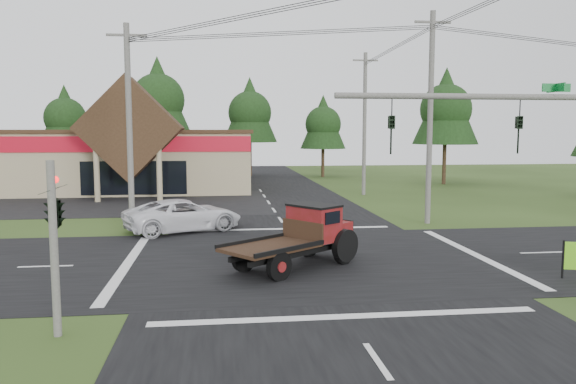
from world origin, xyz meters
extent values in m
plane|color=#2B3E16|center=(0.00, 0.00, 0.00)|extent=(120.00, 120.00, 0.00)
cube|color=black|center=(0.00, 0.00, 0.01)|extent=(12.00, 120.00, 0.02)
cube|color=black|center=(0.00, 0.00, 0.01)|extent=(120.00, 12.00, 0.02)
cube|color=black|center=(-14.00, 19.00, 0.01)|extent=(28.00, 14.00, 0.02)
cube|color=tan|center=(-16.00, 30.00, 2.50)|extent=(30.00, 15.00, 5.00)
cube|color=#342315|center=(-16.00, 30.00, 5.05)|extent=(30.40, 15.40, 0.30)
cube|color=maroon|center=(-16.00, 22.45, 4.10)|extent=(30.00, 0.12, 1.20)
cube|color=#342315|center=(-10.00, 21.50, 5.30)|extent=(7.78, 4.00, 7.78)
cylinder|color=tan|center=(-12.20, 19.80, 2.00)|extent=(0.40, 0.40, 4.00)
cylinder|color=tan|center=(-7.80, 19.80, 2.00)|extent=(0.40, 0.40, 4.00)
cube|color=black|center=(-10.00, 22.48, 1.50)|extent=(8.00, 0.08, 2.60)
cylinder|color=#595651|center=(3.50, -7.50, 6.00)|extent=(8.00, 0.16, 0.16)
imported|color=black|center=(4.50, -7.50, 5.00)|extent=(0.16, 0.20, 1.00)
imported|color=black|center=(1.00, -7.50, 5.00)|extent=(0.16, 0.20, 1.00)
cube|color=#0C6626|center=(5.50, -7.50, 6.25)|extent=(0.80, 0.04, 0.22)
cylinder|color=#595651|center=(-7.50, -7.50, 2.20)|extent=(0.20, 0.20, 4.40)
imported|color=black|center=(-7.50, -7.30, 3.70)|extent=(0.53, 2.48, 1.00)
sphere|color=#FF0C0C|center=(-7.50, -7.15, 3.90)|extent=(0.18, 0.18, 0.18)
cylinder|color=#595651|center=(-8.00, 8.00, 5.25)|extent=(0.30, 0.30, 10.50)
cube|color=#595651|center=(-8.00, 8.00, 9.90)|extent=(2.00, 0.12, 0.12)
cylinder|color=#595651|center=(8.00, 8.00, 5.75)|extent=(0.30, 0.30, 11.50)
cube|color=#595651|center=(8.00, 8.00, 10.90)|extent=(2.00, 0.12, 0.12)
cylinder|color=#595651|center=(8.00, 22.00, 5.60)|extent=(0.30, 0.30, 11.20)
cube|color=#595651|center=(8.00, 22.00, 10.60)|extent=(2.00, 0.12, 0.12)
cylinder|color=#332316|center=(-20.00, 42.00, 1.75)|extent=(0.36, 0.36, 3.50)
cone|color=black|center=(-20.00, 42.00, 6.80)|extent=(5.60, 5.60, 6.60)
sphere|color=black|center=(-20.00, 42.00, 6.50)|extent=(4.40, 4.40, 4.40)
cylinder|color=#332316|center=(-10.00, 41.00, 2.27)|extent=(0.36, 0.36, 4.55)
cone|color=black|center=(-10.00, 41.00, 8.84)|extent=(7.28, 7.28, 8.58)
sphere|color=black|center=(-10.00, 41.00, 8.45)|extent=(5.72, 5.72, 5.72)
cylinder|color=#332316|center=(0.00, 42.00, 1.92)|extent=(0.36, 0.36, 3.85)
cone|color=black|center=(0.00, 42.00, 7.48)|extent=(6.16, 6.16, 7.26)
sphere|color=black|center=(0.00, 42.00, 7.15)|extent=(4.84, 4.84, 4.84)
cylinder|color=#332316|center=(8.00, 40.00, 1.57)|extent=(0.36, 0.36, 3.15)
cone|color=black|center=(8.00, 40.00, 6.12)|extent=(5.04, 5.04, 5.94)
sphere|color=black|center=(8.00, 40.00, 5.85)|extent=(3.96, 3.96, 3.96)
cylinder|color=#332316|center=(18.00, 30.00, 1.92)|extent=(0.36, 0.36, 3.85)
cone|color=black|center=(18.00, 30.00, 7.48)|extent=(6.16, 6.16, 7.26)
sphere|color=black|center=(18.00, 30.00, 7.15)|extent=(4.84, 4.84, 4.84)
imported|color=white|center=(-5.29, 7.11, 0.82)|extent=(6.53, 4.95, 1.65)
camera|label=1|loc=(-3.42, -21.65, 5.11)|focal=35.00mm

